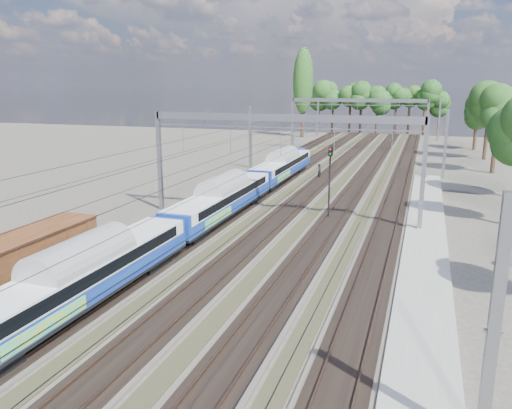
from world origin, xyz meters
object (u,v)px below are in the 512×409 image
(freight_boxcar, at_px, (3,268))
(signal_near, at_px, (330,174))
(emu_train, at_px, (221,195))
(worker, at_px, (320,171))
(signal_far, at_px, (425,151))

(freight_boxcar, bearing_deg, signal_near, 60.22)
(emu_train, height_order, freight_boxcar, emu_train)
(freight_boxcar, distance_m, worker, 41.53)
(emu_train, height_order, worker, emu_train)
(freight_boxcar, height_order, signal_far, signal_far)
(worker, height_order, signal_near, signal_near)
(emu_train, xyz_separation_m, signal_near, (8.44, 3.79, 1.67))
(freight_boxcar, relative_size, signal_far, 2.19)
(emu_train, xyz_separation_m, worker, (3.92, 21.83, -1.31))
(worker, relative_size, signal_far, 0.33)
(freight_boxcar, bearing_deg, worker, 78.29)
(freight_boxcar, xyz_separation_m, worker, (8.43, 40.65, -1.04))
(signal_near, bearing_deg, emu_train, -171.97)
(freight_boxcar, xyz_separation_m, signal_far, (20.46, 43.31, 1.67))
(signal_near, distance_m, signal_far, 22.03)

